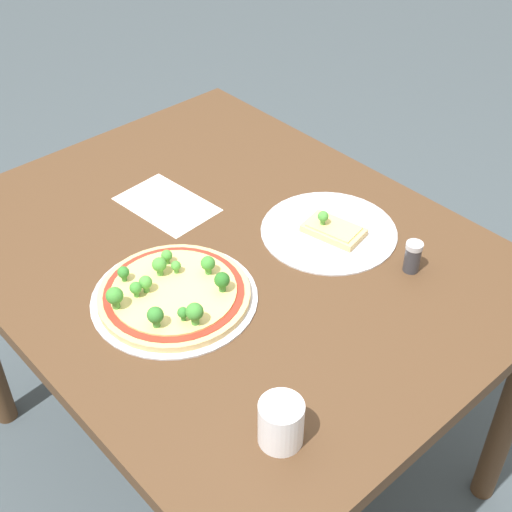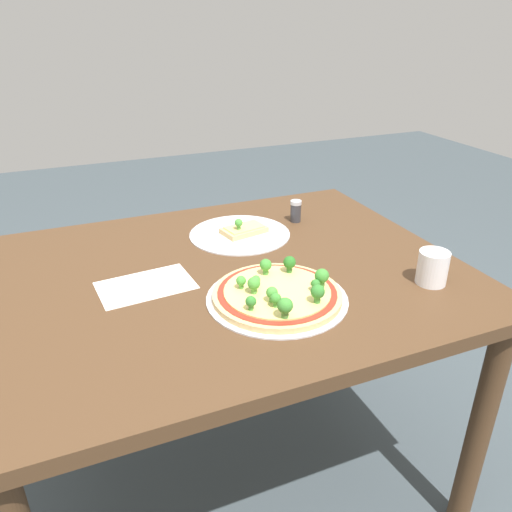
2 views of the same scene
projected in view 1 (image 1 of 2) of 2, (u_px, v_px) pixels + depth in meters
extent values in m
plane|color=#3D474C|center=(233.00, 451.00, 2.01)|extent=(8.00, 8.00, 0.00)
cube|color=#4C331E|center=(227.00, 254.00, 1.55)|extent=(1.20, 0.95, 0.04)
cylinder|color=#4C331E|center=(511.00, 407.00, 1.69)|extent=(0.06, 0.06, 0.70)
cylinder|color=#4C331E|center=(219.00, 209.00, 2.31)|extent=(0.06, 0.06, 0.70)
cylinder|color=silver|center=(175.00, 298.00, 1.42)|extent=(0.33, 0.33, 0.00)
cylinder|color=#DBB775|center=(174.00, 295.00, 1.41)|extent=(0.30, 0.30, 0.01)
cylinder|color=#A82D1E|center=(174.00, 292.00, 1.40)|extent=(0.28, 0.28, 0.00)
cylinder|color=#EACC75|center=(174.00, 290.00, 1.40)|extent=(0.25, 0.25, 0.00)
sphere|color=#3D8933|center=(136.00, 288.00, 1.37)|extent=(0.02, 0.02, 0.02)
cylinder|color=#488E3A|center=(137.00, 294.00, 1.38)|extent=(0.01, 0.01, 0.01)
sphere|color=#337A2D|center=(155.00, 315.00, 1.31)|extent=(0.03, 0.03, 0.03)
cylinder|color=#3F8136|center=(156.00, 323.00, 1.32)|extent=(0.01, 0.01, 0.01)
sphere|color=#337A2D|center=(123.00, 272.00, 1.41)|extent=(0.02, 0.02, 0.02)
cylinder|color=#3F8136|center=(124.00, 278.00, 1.42)|extent=(0.01, 0.01, 0.01)
sphere|color=#3D8933|center=(115.00, 296.00, 1.34)|extent=(0.03, 0.03, 0.03)
cylinder|color=#488E3A|center=(116.00, 304.00, 1.36)|extent=(0.02, 0.02, 0.02)
sphere|color=#286B23|center=(222.00, 280.00, 1.38)|extent=(0.03, 0.03, 0.03)
cylinder|color=#37742D|center=(222.00, 288.00, 1.40)|extent=(0.01, 0.01, 0.01)
sphere|color=#337A2D|center=(183.00, 313.00, 1.32)|extent=(0.02, 0.02, 0.02)
cylinder|color=#3F8136|center=(183.00, 318.00, 1.33)|extent=(0.01, 0.01, 0.01)
sphere|color=#479338|center=(145.00, 282.00, 1.38)|extent=(0.03, 0.03, 0.03)
cylinder|color=#51973E|center=(146.00, 289.00, 1.39)|extent=(0.01, 0.01, 0.01)
sphere|color=#479338|center=(167.00, 255.00, 1.45)|extent=(0.02, 0.02, 0.02)
cylinder|color=#51973E|center=(167.00, 261.00, 1.46)|extent=(0.01, 0.01, 0.01)
sphere|color=#3D8933|center=(195.00, 312.00, 1.31)|extent=(0.03, 0.03, 0.03)
cylinder|color=#488E3A|center=(195.00, 320.00, 1.32)|extent=(0.02, 0.02, 0.02)
sphere|color=#3D8933|center=(208.00, 263.00, 1.42)|extent=(0.03, 0.03, 0.03)
cylinder|color=#488E3A|center=(208.00, 270.00, 1.44)|extent=(0.01, 0.01, 0.01)
sphere|color=#479338|center=(159.00, 265.00, 1.42)|extent=(0.03, 0.03, 0.03)
cylinder|color=#51973E|center=(160.00, 272.00, 1.43)|extent=(0.01, 0.01, 0.01)
sphere|color=#479338|center=(176.00, 266.00, 1.43)|extent=(0.02, 0.02, 0.02)
cylinder|color=#51973E|center=(176.00, 271.00, 1.44)|extent=(0.01, 0.01, 0.01)
cylinder|color=silver|center=(329.00, 231.00, 1.58)|extent=(0.30, 0.30, 0.00)
cube|color=#DBB775|center=(334.00, 230.00, 1.57)|extent=(0.14, 0.10, 0.02)
cube|color=#EACC75|center=(334.00, 227.00, 1.56)|extent=(0.12, 0.09, 0.00)
sphere|color=#479338|center=(323.00, 216.00, 1.55)|extent=(0.02, 0.02, 0.02)
cylinder|color=#51973E|center=(323.00, 222.00, 1.56)|extent=(0.01, 0.01, 0.01)
cylinder|color=white|center=(281.00, 423.00, 1.13)|extent=(0.07, 0.07, 0.08)
cylinder|color=#333338|center=(412.00, 259.00, 1.47)|extent=(0.03, 0.03, 0.06)
cylinder|color=#B2B2B7|center=(415.00, 246.00, 1.44)|extent=(0.04, 0.04, 0.01)
cube|color=white|center=(168.00, 204.00, 1.67)|extent=(0.24, 0.17, 0.00)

